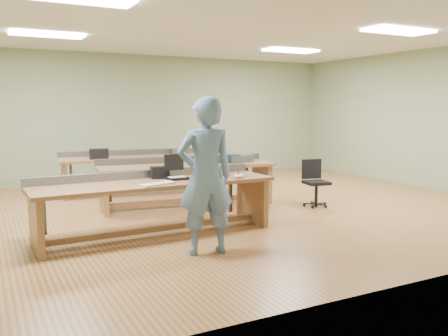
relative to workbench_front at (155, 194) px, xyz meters
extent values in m
plane|color=#A3723D|center=(1.53, 1.10, -0.57)|extent=(10.00, 10.00, 0.00)
plane|color=silver|center=(1.53, 1.10, 2.43)|extent=(10.00, 10.00, 0.00)
cube|color=gray|center=(1.53, 5.10, 0.93)|extent=(10.00, 0.04, 3.00)
cube|color=gray|center=(1.53, -2.90, 0.93)|extent=(10.00, 0.04, 3.00)
cube|color=gray|center=(6.53, 1.10, 0.93)|extent=(0.04, 8.00, 3.00)
cube|color=white|center=(-0.97, 2.60, 2.40)|extent=(1.20, 0.50, 0.03)
cube|color=white|center=(4.03, -0.40, 2.40)|extent=(1.20, 0.50, 0.03)
cube|color=white|center=(4.03, 2.60, 2.40)|extent=(1.20, 0.50, 0.03)
cube|color=#94623E|center=(0.00, -0.04, 0.16)|extent=(3.32, 0.99, 0.05)
cube|color=#94623E|center=(-1.54, -0.09, -0.22)|extent=(0.11, 0.78, 0.70)
cube|color=#94623E|center=(1.54, 0.01, -0.22)|extent=(0.11, 0.78, 0.70)
cube|color=#94623E|center=(0.00, -0.04, -0.47)|extent=(2.99, 0.20, 0.08)
cube|color=#575B60|center=(-0.01, 0.36, 0.24)|extent=(3.29, 0.19, 0.11)
cube|color=#94623E|center=(1.13, 1.55, 0.16)|extent=(3.17, 1.18, 0.05)
cube|color=#94623E|center=(-0.31, 1.72, -0.22)|extent=(0.16, 0.73, 0.70)
cube|color=#94623E|center=(2.57, 1.38, -0.22)|extent=(0.16, 0.73, 0.70)
cube|color=#94623E|center=(1.13, 1.55, -0.47)|extent=(2.79, 0.42, 0.08)
cube|color=#575B60|center=(1.18, 1.92, 0.24)|extent=(3.09, 0.44, 0.11)
cube|color=#94623E|center=(0.82, 3.24, 0.16)|extent=(3.30, 1.19, 0.05)
cube|color=#94623E|center=(-0.68, 3.40, -0.22)|extent=(0.16, 0.76, 0.70)
cube|color=#94623E|center=(2.33, 3.08, -0.22)|extent=(0.16, 0.76, 0.70)
cube|color=#94623E|center=(0.82, 3.24, -0.47)|extent=(2.92, 0.40, 0.08)
cube|color=#575B60|center=(0.86, 3.63, 0.24)|extent=(3.22, 0.41, 0.11)
imported|color=slate|center=(0.26, -1.08, 0.37)|extent=(0.73, 0.53, 1.87)
cube|color=black|center=(0.33, 0.01, 0.20)|extent=(0.30, 0.24, 0.03)
cube|color=black|center=(0.33, 0.12, 0.41)|extent=(0.29, 0.02, 0.23)
cube|color=beige|center=(-0.09, -0.35, 0.20)|extent=(0.52, 0.32, 0.03)
ellipsoid|color=white|center=(1.15, -0.27, 0.22)|extent=(0.16, 0.18, 0.07)
cube|color=black|center=(0.15, 0.22, 0.27)|extent=(0.27, 0.19, 0.17)
cylinder|color=black|center=(3.15, 0.50, -0.36)|extent=(0.06, 0.06, 0.41)
cube|color=black|center=(3.15, 0.50, -0.14)|extent=(0.45, 0.45, 0.06)
cube|color=black|center=(3.18, 0.68, 0.08)|extent=(0.37, 0.10, 0.35)
cylinder|color=black|center=(3.15, 0.50, -0.54)|extent=(0.51, 0.51, 0.06)
cube|color=#12373C|center=(1.93, 1.55, 0.26)|extent=(0.48, 0.41, 0.15)
cube|color=#3C3C3F|center=(2.14, 1.48, 0.25)|extent=(0.53, 0.42, 0.13)
imported|color=#3C3C3F|center=(1.29, 1.45, 0.24)|extent=(0.14, 0.14, 0.10)
cylinder|color=silver|center=(1.04, 1.52, 0.25)|extent=(0.09, 0.09, 0.13)
cube|color=black|center=(-0.05, 3.16, 0.28)|extent=(0.41, 0.34, 0.20)
cube|color=#3C3C3F|center=(1.70, 3.30, 0.24)|extent=(0.29, 0.22, 0.12)
camera|label=1|loc=(-2.08, -6.10, 1.18)|focal=38.00mm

